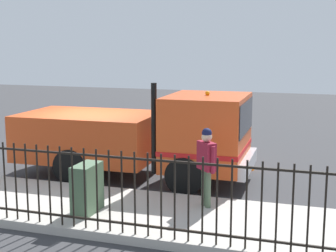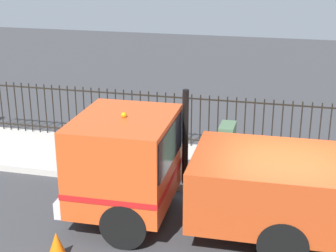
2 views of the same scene
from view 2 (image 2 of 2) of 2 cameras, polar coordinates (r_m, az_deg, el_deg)
The scene contains 7 objects.
ground_plane at distance 11.18m, azimuth 12.63°, elevation -11.84°, with size 50.17×50.17×0.00m, color #38383A.
sidewalk_slab at distance 13.73m, azimuth 13.09°, elevation -5.35°, with size 2.77×22.80×0.17m, color #B7B2A8.
work_truck at distance 10.71m, azimuth 3.20°, elevation -5.01°, with size 2.59×6.47×2.73m.
worker_standing at distance 13.22m, azimuth -3.85°, elevation -0.48°, with size 0.51×0.49×1.73m.
iron_fence at distance 14.56m, azimuth 13.49°, elevation -0.21°, with size 0.04×19.42×1.57m.
utility_cabinet at distance 13.97m, azimuth 6.55°, elevation -1.84°, with size 0.79×0.40×1.03m, color #4C6B4C.
traffic_cone at distance 10.33m, azimuth -12.24°, elevation -12.80°, with size 0.39×0.39×0.55m, color orange.
Camera 2 is at (-9.63, 0.07, 5.68)m, focal length 54.95 mm.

